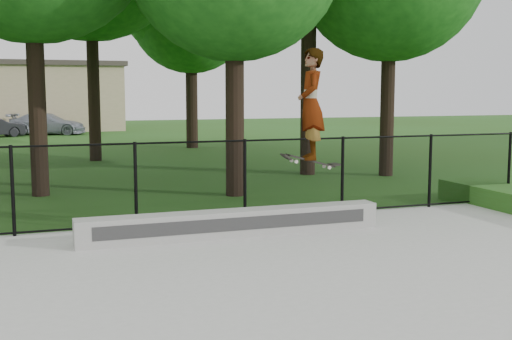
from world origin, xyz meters
The scene contains 5 objects.
grind_ledge centered at (1.40, 4.70, 0.27)m, with size 5.08×0.40×0.43m, color #9D9D99.
car_c centered at (-0.66, 33.18, 0.61)m, with size 1.71×3.87×1.22m, color #8D93A0.
skater_airborne centered at (2.69, 4.52, 2.18)m, with size 0.82×0.76×2.02m.
chainlink_fence centered at (0.00, 5.90, 0.81)m, with size 16.06×0.06×1.50m.
distant_building centered at (-2.00, 38.00, 2.16)m, with size 12.40×6.40×4.30m.
Camera 1 is at (-1.72, -5.16, 2.41)m, focal length 45.00 mm.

